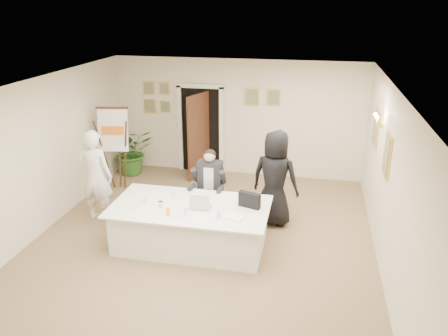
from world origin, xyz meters
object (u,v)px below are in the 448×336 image
at_px(standing_woman, 275,178).
at_px(steel_jug, 161,204).
at_px(standing_man, 96,176).
at_px(laptop, 201,199).
at_px(laptop_bag, 250,200).
at_px(seated_man, 210,185).
at_px(oj_glass, 168,212).
at_px(potted_palm, 132,151).
at_px(paper_stack, 234,217).
at_px(flip_chart, 116,153).
at_px(conference_table, 191,226).

height_order(standing_woman, steel_jug, standing_woman).
bearing_deg(standing_man, laptop, 167.95).
bearing_deg(laptop_bag, steel_jug, -149.64).
xyz_separation_m(seated_man, oj_glass, (-0.34, -1.44, 0.11)).
xyz_separation_m(potted_palm, steel_jug, (1.90, -3.21, 0.26)).
distance_m(standing_woman, paper_stack, 1.53).
bearing_deg(laptop, oj_glass, -138.07).
bearing_deg(laptop_bag, oj_glass, -137.22).
bearing_deg(flip_chart, steel_jug, -50.62).
height_order(conference_table, steel_jug, steel_jug).
xyz_separation_m(seated_man, standing_man, (-2.13, -0.42, 0.18)).
height_order(flip_chart, standing_woman, flip_chart).
height_order(standing_man, laptop, standing_man).
bearing_deg(standing_woman, seated_man, 19.77).
distance_m(conference_table, laptop, 0.56).
relative_size(conference_table, laptop_bag, 7.11).
distance_m(conference_table, paper_stack, 0.96).
xyz_separation_m(standing_man, steel_jug, (1.57, -0.76, -0.08)).
bearing_deg(flip_chart, paper_stack, -37.02).
relative_size(standing_woman, potted_palm, 1.63).
relative_size(seated_man, standing_man, 0.80).
bearing_deg(steel_jug, seated_man, 64.57).
distance_m(laptop, oj_glass, 0.62).
height_order(seated_man, laptop, seated_man).
relative_size(conference_table, flip_chart, 1.43).
bearing_deg(laptop, laptop_bag, 9.81).
distance_m(laptop_bag, oj_glass, 1.38).
height_order(conference_table, potted_palm, potted_palm).
height_order(laptop, oj_glass, laptop).
distance_m(standing_woman, oj_glass, 2.23).
bearing_deg(laptop, standing_man, 163.82).
xyz_separation_m(conference_table, oj_glass, (-0.25, -0.41, 0.45)).
bearing_deg(flip_chart, seated_man, -23.58).
height_order(laptop, laptop_bag, laptop).
bearing_deg(seated_man, conference_table, -90.98).
bearing_deg(laptop, conference_table, -179.89).
relative_size(potted_palm, steel_jug, 10.31).
distance_m(standing_woman, laptop_bag, 1.05).
height_order(potted_palm, laptop, potted_palm).
bearing_deg(paper_stack, standing_woman, 70.73).
distance_m(potted_palm, steel_jug, 3.74).
relative_size(standing_man, standing_woman, 0.99).
bearing_deg(laptop, seated_man, 94.57).
relative_size(flip_chart, steel_jug, 17.09).
bearing_deg(conference_table, standing_woman, 41.03).
relative_size(conference_table, laptop, 7.52).
distance_m(flip_chart, standing_woman, 3.74).
bearing_deg(paper_stack, laptop_bag, 68.59).
bearing_deg(standing_woman, steel_jug, 49.91).
xyz_separation_m(conference_table, potted_palm, (-2.37, 3.05, 0.17)).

